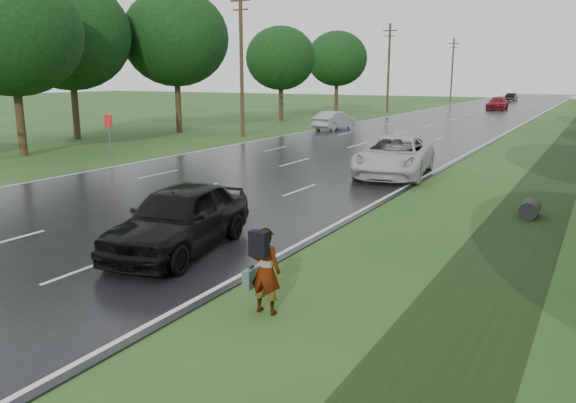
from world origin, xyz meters
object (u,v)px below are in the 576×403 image
(pedestrian, at_px, (264,269))
(road_sign, at_px, (109,128))
(dark_sedan, at_px, (179,218))
(silver_sedan, at_px, (334,120))
(white_pickup, at_px, (395,156))

(pedestrian, bearing_deg, road_sign, -38.65)
(dark_sedan, bearing_deg, pedestrian, -38.98)
(road_sign, height_order, silver_sedan, road_sign)
(road_sign, height_order, pedestrian, road_sign)
(pedestrian, bearing_deg, dark_sedan, -31.81)
(silver_sedan, bearing_deg, white_pickup, 127.93)
(silver_sedan, bearing_deg, pedestrian, 118.85)
(white_pickup, distance_m, dark_sedan, 12.87)
(pedestrian, xyz_separation_m, dark_sedan, (-3.71, 2.06, 0.03))
(pedestrian, distance_m, silver_sedan, 35.45)
(dark_sedan, bearing_deg, white_pickup, 75.45)
(white_pickup, xyz_separation_m, dark_sedan, (-1.03, -12.83, -0.01))
(white_pickup, distance_m, silver_sedan, 20.95)
(white_pickup, relative_size, dark_sedan, 1.24)
(white_pickup, bearing_deg, road_sign, -176.96)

